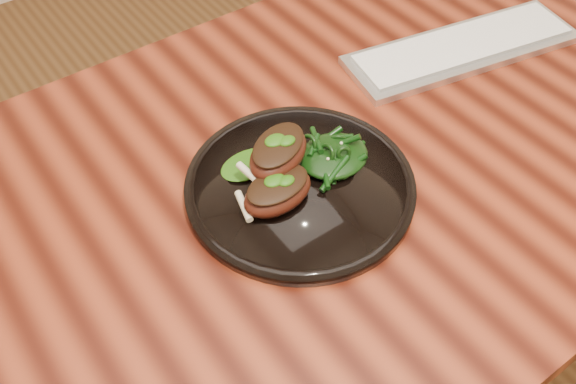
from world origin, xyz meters
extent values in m
cube|color=#340D06|center=(0.00, 0.00, 0.73)|extent=(1.60, 0.80, 0.04)
cylinder|color=#35170C|center=(0.74, 0.34, 0.35)|extent=(0.06, 0.06, 0.71)
cylinder|color=black|center=(-0.01, -0.02, 0.76)|extent=(0.31, 0.31, 0.02)
torus|color=black|center=(-0.01, -0.02, 0.76)|extent=(0.31, 0.31, 0.02)
cylinder|color=black|center=(-0.01, -0.02, 0.76)|extent=(0.21, 0.21, 0.00)
ellipsoid|color=#3F150C|center=(-0.05, -0.04, 0.79)|extent=(0.11, 0.07, 0.04)
ellipsoid|color=black|center=(-0.05, -0.04, 0.80)|extent=(0.10, 0.06, 0.01)
cylinder|color=beige|center=(-0.10, -0.02, 0.78)|extent=(0.02, 0.05, 0.01)
ellipsoid|color=#154207|center=(-0.05, -0.04, 0.81)|extent=(0.03, 0.02, 0.01)
ellipsoid|color=#3F150C|center=(-0.02, 0.01, 0.81)|extent=(0.12, 0.10, 0.04)
ellipsoid|color=black|center=(-0.02, 0.01, 0.82)|extent=(0.11, 0.09, 0.01)
cylinder|color=beige|center=(-0.07, 0.00, 0.80)|extent=(0.02, 0.05, 0.01)
ellipsoid|color=#154207|center=(-0.02, 0.01, 0.83)|extent=(0.03, 0.02, 0.01)
ellipsoid|color=#154207|center=(-0.05, 0.04, 0.77)|extent=(0.08, 0.05, 0.01)
ellipsoid|color=black|center=(0.05, -0.02, 0.78)|extent=(0.10, 0.09, 0.02)
cube|color=silver|center=(0.40, 0.07, 0.76)|extent=(0.42, 0.20, 0.01)
cube|color=white|center=(0.40, 0.07, 0.77)|extent=(0.39, 0.17, 0.01)
camera|label=1|loc=(-0.36, -0.49, 1.41)|focal=40.00mm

